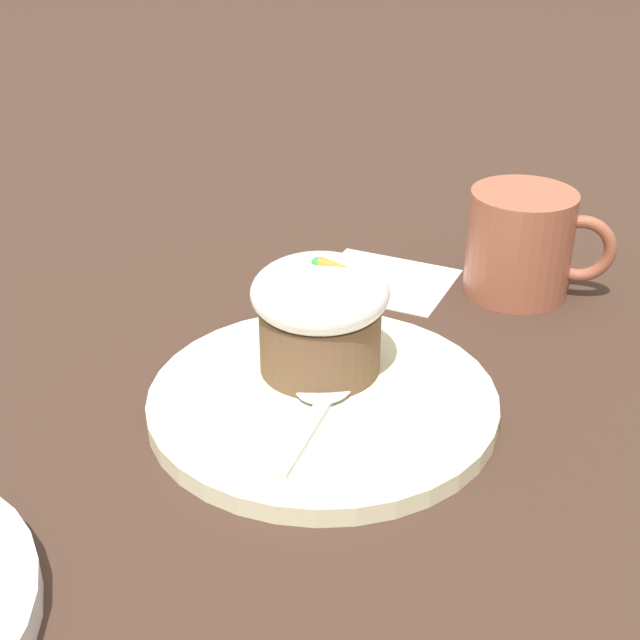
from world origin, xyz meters
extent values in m
plane|color=#3D281E|center=(0.00, 0.00, 0.00)|extent=(4.00, 4.00, 0.00)
cylinder|color=beige|center=(0.00, 0.00, 0.01)|extent=(0.23, 0.23, 0.01)
cylinder|color=brown|center=(-0.01, 0.03, 0.04)|extent=(0.08, 0.08, 0.05)
ellipsoid|color=white|center=(-0.01, 0.03, 0.07)|extent=(0.09, 0.09, 0.04)
cone|color=orange|center=(0.00, 0.03, 0.09)|extent=(0.02, 0.01, 0.01)
sphere|color=green|center=(-0.01, 0.03, 0.09)|extent=(0.01, 0.01, 0.01)
cube|color=#B7B7BC|center=(0.00, -0.05, 0.02)|extent=(0.02, 0.08, 0.00)
ellipsoid|color=#B7B7BC|center=(0.00, 0.01, 0.02)|extent=(0.04, 0.05, 0.01)
cylinder|color=#9E563D|center=(0.12, 0.21, 0.04)|extent=(0.09, 0.09, 0.09)
torus|color=#9E563D|center=(0.17, 0.21, 0.04)|extent=(0.06, 0.01, 0.06)
cube|color=white|center=(0.01, 0.20, 0.00)|extent=(0.13, 0.11, 0.00)
camera|label=1|loc=(0.11, -0.48, 0.34)|focal=50.00mm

